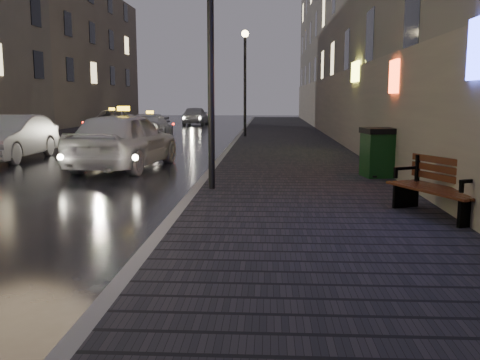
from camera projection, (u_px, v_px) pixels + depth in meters
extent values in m
cube|color=black|center=(286.00, 139.00, 26.27)|extent=(4.60, 58.00, 0.15)
cube|color=slate|center=(237.00, 139.00, 26.40)|extent=(0.20, 58.00, 0.15)
cube|color=black|center=(35.00, 138.00, 26.94)|extent=(2.40, 58.00, 0.15)
cube|color=slate|center=(61.00, 138.00, 26.87)|extent=(0.20, 58.00, 0.15)
cube|color=#605B54|center=(344.00, 16.00, 29.07)|extent=(1.80, 50.00, 13.00)
cube|color=#6B6051|center=(69.00, 56.00, 44.14)|extent=(6.00, 22.00, 11.00)
cylinder|color=black|center=(211.00, 71.00, 11.18)|extent=(0.14, 0.14, 5.00)
cylinder|color=black|center=(245.00, 87.00, 26.97)|extent=(0.14, 0.14, 5.00)
sphere|color=#FFD88C|center=(245.00, 34.00, 26.58)|extent=(0.36, 0.36, 0.36)
cube|color=black|center=(472.00, 213.00, 8.11)|extent=(0.50, 0.27, 0.42)
cube|color=black|center=(472.00, 181.00, 8.02)|extent=(0.42, 0.23, 0.05)
cube|color=black|center=(406.00, 196.00, 9.55)|extent=(0.50, 0.27, 0.42)
cube|color=black|center=(417.00, 175.00, 9.57)|extent=(0.08, 0.08, 0.73)
cube|color=black|center=(405.00, 168.00, 9.45)|extent=(0.42, 0.23, 0.05)
cube|color=#3D1D0D|center=(437.00, 189.00, 8.79)|extent=(1.36, 1.97, 0.04)
cube|color=#3D1D0D|center=(450.00, 171.00, 8.84)|extent=(0.80, 1.72, 0.42)
cube|color=black|center=(379.00, 155.00, 13.22)|extent=(0.85, 0.85, 1.07)
cube|color=black|center=(380.00, 131.00, 13.13)|extent=(0.92, 0.92, 0.14)
imported|color=silver|center=(124.00, 140.00, 15.85)|extent=(2.62, 5.23, 1.71)
imported|color=#A3A3AB|center=(11.00, 138.00, 18.05)|extent=(1.68, 4.62, 1.51)
imported|color=silver|center=(150.00, 127.00, 26.48)|extent=(2.12, 4.67, 1.33)
imported|color=silver|center=(112.00, 121.00, 33.10)|extent=(2.57, 5.02, 1.36)
imported|color=#A2A3AA|center=(196.00, 116.00, 41.75)|extent=(1.71, 4.24, 1.44)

